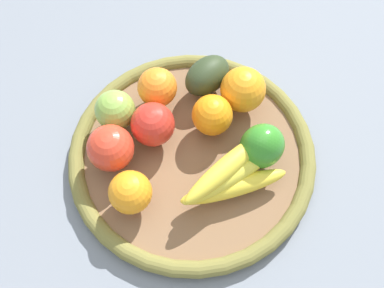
# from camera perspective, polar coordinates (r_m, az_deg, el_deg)

# --- Properties ---
(ground_plane) EXTENTS (2.40, 2.40, 0.00)m
(ground_plane) POSITION_cam_1_polar(r_m,az_deg,el_deg) (0.80, 0.00, -1.79)
(ground_plane) COLOR slate
(ground_plane) RESTS_ON ground
(basket) EXTENTS (0.43, 0.43, 0.03)m
(basket) POSITION_cam_1_polar(r_m,az_deg,el_deg) (0.79, 0.00, -1.29)
(basket) COLOR brown
(basket) RESTS_ON ground_plane
(apple_0) EXTENTS (0.08, 0.08, 0.08)m
(apple_0) POSITION_cam_1_polar(r_m,az_deg,el_deg) (0.76, -5.00, 2.50)
(apple_0) COLOR red
(apple_0) RESTS_ON basket
(orange_0) EXTENTS (0.09, 0.09, 0.07)m
(orange_0) POSITION_cam_1_polar(r_m,az_deg,el_deg) (0.71, -7.84, -6.09)
(orange_0) COLOR orange
(orange_0) RESTS_ON basket
(banana_bunch) EXTENTS (0.16, 0.18, 0.06)m
(banana_bunch) POSITION_cam_1_polar(r_m,az_deg,el_deg) (0.72, 4.91, -4.13)
(banana_bunch) COLOR yellow
(banana_bunch) RESTS_ON basket
(orange_1) EXTENTS (0.11, 0.11, 0.08)m
(orange_1) POSITION_cam_1_polar(r_m,az_deg,el_deg) (0.80, 6.49, 6.89)
(orange_1) COLOR orange
(orange_1) RESTS_ON basket
(orange_2) EXTENTS (0.08, 0.08, 0.07)m
(orange_2) POSITION_cam_1_polar(r_m,az_deg,el_deg) (0.77, 2.59, 3.70)
(orange_2) COLOR orange
(orange_2) RESTS_ON basket
(apple_1) EXTENTS (0.11, 0.11, 0.08)m
(apple_1) POSITION_cam_1_polar(r_m,az_deg,el_deg) (0.74, -10.30, -0.51)
(apple_1) COLOR red
(apple_1) RESTS_ON basket
(bell_pepper) EXTENTS (0.10, 0.10, 0.09)m
(bell_pepper) POSITION_cam_1_polar(r_m,az_deg,el_deg) (0.74, 8.87, -0.11)
(bell_pepper) COLOR #338726
(bell_pepper) RESTS_ON basket
(orange_3) EXTENTS (0.08, 0.08, 0.07)m
(orange_3) POSITION_cam_1_polar(r_m,az_deg,el_deg) (0.80, -4.43, 7.19)
(orange_3) COLOR orange
(orange_3) RESTS_ON basket
(avocado) EXTENTS (0.11, 0.11, 0.06)m
(avocado) POSITION_cam_1_polar(r_m,az_deg,el_deg) (0.82, 1.94, 8.68)
(avocado) COLOR #2D3B21
(avocado) RESTS_ON basket
(apple_2) EXTENTS (0.09, 0.09, 0.07)m
(apple_2) POSITION_cam_1_polar(r_m,az_deg,el_deg) (0.78, -9.74, 4.26)
(apple_2) COLOR #84B146
(apple_2) RESTS_ON basket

